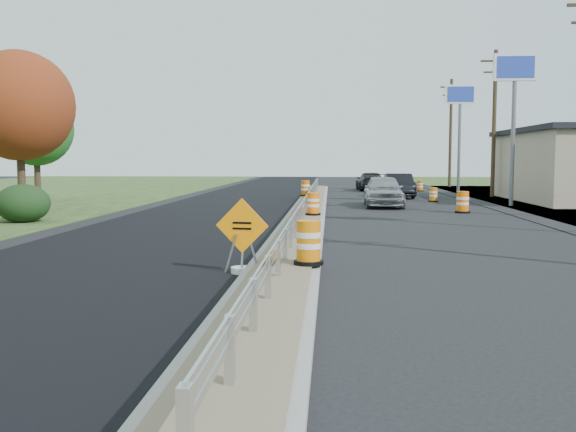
# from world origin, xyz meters

# --- Properties ---
(ground) EXTENTS (140.00, 140.00, 0.00)m
(ground) POSITION_xyz_m (0.00, 0.00, 0.00)
(ground) COLOR black
(ground) RESTS_ON ground
(milled_overlay) EXTENTS (7.20, 120.00, 0.01)m
(milled_overlay) POSITION_xyz_m (-4.40, 10.00, 0.01)
(milled_overlay) COLOR black
(milled_overlay) RESTS_ON ground
(median) EXTENTS (1.60, 55.00, 0.23)m
(median) POSITION_xyz_m (0.00, 8.00, 0.11)
(median) COLOR gray
(median) RESTS_ON ground
(guardrail) EXTENTS (0.10, 46.15, 0.72)m
(guardrail) POSITION_xyz_m (0.00, 9.00, 0.73)
(guardrail) COLOR silver
(guardrail) RESTS_ON median
(pylon_sign_mid) EXTENTS (2.20, 0.30, 7.90)m
(pylon_sign_mid) POSITION_xyz_m (10.50, 16.00, 6.48)
(pylon_sign_mid) COLOR slate
(pylon_sign_mid) RESTS_ON ground
(pylon_sign_north) EXTENTS (2.20, 0.30, 7.90)m
(pylon_sign_north) POSITION_xyz_m (10.50, 30.00, 6.48)
(pylon_sign_north) COLOR slate
(pylon_sign_north) RESTS_ON ground
(utility_pole_nmid) EXTENTS (1.90, 0.26, 9.40)m
(utility_pole_nmid) POSITION_xyz_m (11.50, 24.00, 4.93)
(utility_pole_nmid) COLOR #473523
(utility_pole_nmid) RESTS_ON ground
(utility_pole_north) EXTENTS (1.90, 0.26, 9.40)m
(utility_pole_north) POSITION_xyz_m (11.50, 39.00, 4.93)
(utility_pole_north) COLOR #473523
(utility_pole_north) RESTS_ON ground
(hedge_north) EXTENTS (2.09, 2.09, 1.52)m
(hedge_north) POSITION_xyz_m (-11.00, 6.00, 0.76)
(hedge_north) COLOR black
(hedge_north) RESTS_ON ground
(tree_near_red) EXTENTS (4.95, 4.95, 7.35)m
(tree_near_red) POSITION_xyz_m (-13.00, 10.00, 4.86)
(tree_near_red) COLOR #473523
(tree_near_red) RESTS_ON ground
(tree_near_back) EXTENTS (4.29, 4.29, 6.37)m
(tree_near_back) POSITION_xyz_m (-16.00, 18.00, 4.21)
(tree_near_back) COLOR #473523
(tree_near_back) RESTS_ON ground
(caution_sign) EXTENTS (1.18, 0.50, 1.65)m
(caution_sign) POSITION_xyz_m (-0.90, -4.54, 0.42)
(caution_sign) COLOR white
(caution_sign) RESTS_ON ground
(barrel_median_near) EXTENTS (0.65, 0.65, 0.95)m
(barrel_median_near) POSITION_xyz_m (0.55, -4.62, 0.68)
(barrel_median_near) COLOR black
(barrel_median_near) RESTS_ON median
(barrel_median_mid) EXTENTS (0.61, 0.61, 0.90)m
(barrel_median_mid) POSITION_xyz_m (0.33, 7.47, 0.66)
(barrel_median_mid) COLOR black
(barrel_median_mid) RESTS_ON median
(barrel_median_far) EXTENTS (0.65, 0.65, 0.95)m
(barrel_median_far) POSITION_xyz_m (-0.49, 20.62, 0.69)
(barrel_median_far) COLOR black
(barrel_median_far) RESTS_ON median
(barrel_shoulder_near) EXTENTS (0.68, 0.68, 1.00)m
(barrel_shoulder_near) POSITION_xyz_m (7.12, 11.65, 0.48)
(barrel_shoulder_near) COLOR black
(barrel_shoulder_near) RESTS_ON ground
(barrel_shoulder_mid) EXTENTS (0.56, 0.56, 0.82)m
(barrel_shoulder_mid) POSITION_xyz_m (7.00, 19.37, 0.40)
(barrel_shoulder_mid) COLOR black
(barrel_shoulder_mid) RESTS_ON ground
(barrel_shoulder_far) EXTENTS (0.56, 0.56, 0.83)m
(barrel_shoulder_far) POSITION_xyz_m (7.89, 31.42, 0.40)
(barrel_shoulder_far) COLOR black
(barrel_shoulder_far) RESTS_ON ground
(car_silver) EXTENTS (2.03, 4.90, 1.66)m
(car_silver) POSITION_xyz_m (3.78, 15.36, 0.83)
(car_silver) COLOR #A4A3A8
(car_silver) RESTS_ON ground
(car_dark_mid) EXTENTS (1.69, 4.70, 1.54)m
(car_dark_mid) POSITION_xyz_m (5.44, 23.34, 0.77)
(car_dark_mid) COLOR black
(car_dark_mid) RESTS_ON ground
(car_dark_far) EXTENTS (2.20, 4.97, 1.42)m
(car_dark_far) POSITION_xyz_m (4.14, 32.32, 0.71)
(car_dark_far) COLOR black
(car_dark_far) RESTS_ON ground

